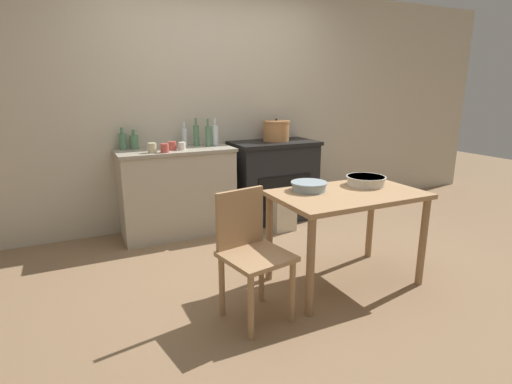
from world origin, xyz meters
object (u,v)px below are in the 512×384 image
at_px(stove, 274,180).
at_px(work_table, 347,206).
at_px(chair, 251,250).
at_px(flour_sack, 283,213).
at_px(bottle_left, 208,136).
at_px(mixing_bowl_large, 309,186).
at_px(bottle_center_right, 215,135).
at_px(bottle_far_left, 196,135).
at_px(stock_pot, 276,131).
at_px(cup_right, 182,146).
at_px(cup_end_right, 165,148).
at_px(bottle_center_left, 184,137).
at_px(cup_far_right, 172,146).
at_px(mixing_bowl_small, 366,180).
at_px(bottle_mid_left, 123,141).
at_px(cup_mid_right, 152,148).
at_px(bottle_center, 134,142).

bearing_deg(stove, work_table, -98.58).
height_order(chair, flour_sack, chair).
xyz_separation_m(flour_sack, bottle_left, (-0.67, 0.43, 0.81)).
distance_m(mixing_bowl_large, bottle_center_right, 1.55).
bearing_deg(flour_sack, stove, 76.88).
bearing_deg(bottle_far_left, stock_pot, -4.55).
relative_size(cup_right, cup_end_right, 0.92).
bearing_deg(bottle_center_left, chair, -93.64).
height_order(work_table, cup_far_right, cup_far_right).
relative_size(flour_sack, cup_far_right, 4.75).
relative_size(chair, bottle_center_right, 2.92).
bearing_deg(flour_sack, bottle_far_left, 146.42).
xyz_separation_m(stock_pot, mixing_bowl_small, (-0.03, -1.55, -0.24)).
relative_size(stock_pot, cup_far_right, 3.71).
xyz_separation_m(stock_pot, mixing_bowl_large, (-0.53, -1.50, -0.25)).
relative_size(stove, bottle_center_right, 3.30).
bearing_deg(cup_right, bottle_left, 22.11).
distance_m(stove, chair, 2.05).
distance_m(bottle_far_left, bottle_left, 0.13).
xyz_separation_m(stove, bottle_left, (-0.76, 0.03, 0.55)).
bearing_deg(work_table, bottle_center_left, 112.27).
xyz_separation_m(stove, bottle_mid_left, (-1.60, 0.19, 0.52)).
distance_m(bottle_mid_left, cup_far_right, 0.50).
distance_m(stove, bottle_center_right, 0.87).
relative_size(work_table, cup_mid_right, 12.00).
bearing_deg(cup_far_right, stock_pot, 4.44).
xyz_separation_m(mixing_bowl_small, cup_end_right, (-1.29, 1.34, 0.16)).
bearing_deg(bottle_far_left, mixing_bowl_small, -61.51).
distance_m(chair, bottle_center, 2.01).
xyz_separation_m(bottle_mid_left, bottle_center_right, (0.92, -0.12, 0.03)).
bearing_deg(cup_mid_right, bottle_center, 109.14).
bearing_deg(stock_pot, bottle_left, -179.63).
bearing_deg(mixing_bowl_small, stove, 90.66).
bearing_deg(chair, cup_mid_right, 89.33).
bearing_deg(bottle_left, stove, -2.22).
xyz_separation_m(bottle_left, bottle_mid_left, (-0.84, 0.16, -0.03)).
bearing_deg(cup_far_right, stove, 2.91).
height_order(work_table, bottle_center_left, bottle_center_left).
height_order(mixing_bowl_large, bottle_left, bottle_left).
xyz_separation_m(bottle_left, cup_end_right, (-0.51, -0.21, -0.07)).
xyz_separation_m(bottle_far_left, bottle_mid_left, (-0.73, 0.08, -0.03)).
distance_m(bottle_center_right, cup_far_right, 0.51).
bearing_deg(stove, cup_mid_right, -173.85).
xyz_separation_m(stock_pot, bottle_far_left, (-0.91, 0.07, -0.01)).
bearing_deg(stove, bottle_mid_left, 173.37).
bearing_deg(work_table, stove, 81.42).
bearing_deg(bottle_center, chair, -78.40).
distance_m(cup_far_right, cup_end_right, 0.16).
bearing_deg(cup_end_right, mixing_bowl_small, -46.08).
bearing_deg(bottle_center_left, stock_pot, -6.86).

